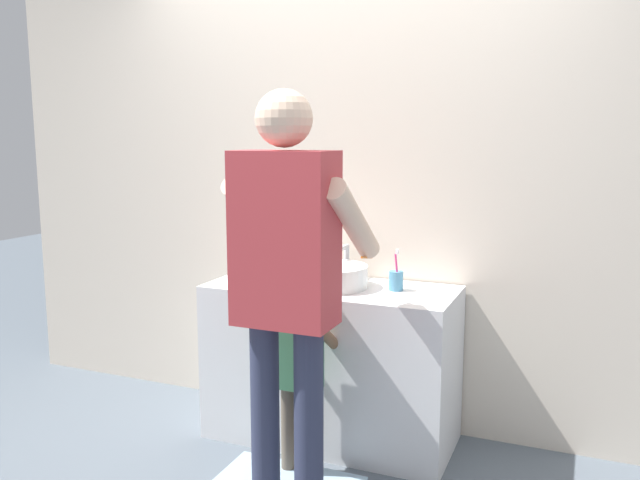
% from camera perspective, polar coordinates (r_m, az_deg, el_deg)
% --- Properties ---
extents(ground_plane, '(14.00, 14.00, 0.00)m').
position_cam_1_polar(ground_plane, '(3.31, -1.06, -18.86)').
color(ground_plane, slate).
extents(back_wall, '(4.40, 0.08, 2.70)m').
position_cam_1_polar(back_wall, '(3.51, 2.98, 5.77)').
color(back_wall, beige).
rests_on(back_wall, ground).
extents(vanity_cabinet, '(1.25, 0.54, 0.80)m').
position_cam_1_polar(vanity_cabinet, '(3.40, 0.99, -10.66)').
color(vanity_cabinet, white).
rests_on(vanity_cabinet, ground).
extents(sink_basin, '(0.38, 0.38, 0.11)m').
position_cam_1_polar(sink_basin, '(3.26, 0.88, -3.14)').
color(sink_basin, silver).
rests_on(sink_basin, vanity_cabinet).
extents(faucet, '(0.18, 0.14, 0.18)m').
position_cam_1_polar(faucet, '(3.46, 2.28, -2.02)').
color(faucet, '#B7BABF').
rests_on(faucet, vanity_cabinet).
extents(toothbrush_cup, '(0.07, 0.07, 0.21)m').
position_cam_1_polar(toothbrush_cup, '(3.21, 6.66, -3.50)').
color(toothbrush_cup, '#4C8EB2').
rests_on(toothbrush_cup, vanity_cabinet).
extents(child_toddler, '(0.28, 0.28, 0.91)m').
position_cam_1_polar(child_toddler, '(3.01, -1.88, -10.44)').
color(child_toddler, '#6B5B4C').
rests_on(child_toddler, ground).
extents(adult_parent, '(0.54, 0.56, 1.73)m').
position_cam_1_polar(adult_parent, '(2.62, -2.89, -2.19)').
color(adult_parent, '#2D334C').
rests_on(adult_parent, ground).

